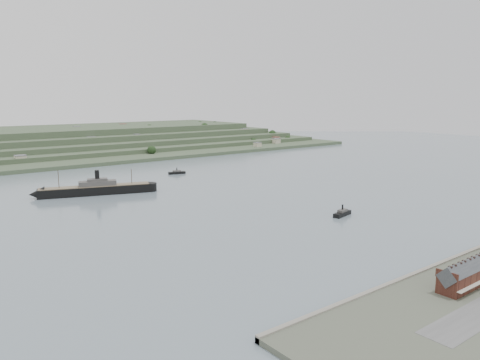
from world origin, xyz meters
TOP-DOWN VIEW (x-y plane):
  - ground at (0.00, 0.00)m, footprint 1400.00×1400.00m
  - far_peninsula at (27.91, 393.10)m, footprint 760.00×309.00m
  - steamship at (-69.30, 92.96)m, footprint 89.94×37.20m
  - tugboat at (29.91, -64.18)m, footprint 16.41×7.44m
  - ferry_east at (30.10, 138.08)m, footprint 16.72×8.24m

SIDE VIEW (x-z plane):
  - ground at x=0.00m, z-range 0.00..0.00m
  - ferry_east at x=30.10m, z-range -1.57..4.48m
  - tugboat at x=29.91m, z-range -1.83..5.32m
  - steamship at x=-69.30m, z-range -7.00..15.20m
  - far_peninsula at x=27.91m, z-range -3.12..26.88m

